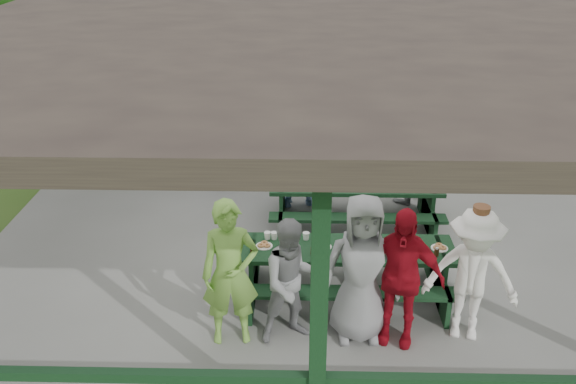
{
  "coord_description": "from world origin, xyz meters",
  "views": [
    {
      "loc": [
        -0.16,
        -8.06,
        4.87
      ],
      "look_at": [
        -0.35,
        -0.3,
        1.21
      ],
      "focal_mm": 38.0,
      "sensor_mm": 36.0,
      "label": 1
    }
  ],
  "objects_px": {
    "contestant_red": "(399,277)",
    "spectator_blue": "(219,147)",
    "contestant_grey_left": "(293,281)",
    "spectator_lblue": "(298,158)",
    "contestant_white_fedora": "(472,275)",
    "farm_trailer": "(197,82)",
    "contestant_green": "(230,274)",
    "picnic_table_far": "(355,199)",
    "spectator_grey": "(410,155)",
    "picnic_table_near": "(346,265)",
    "pickup_truck": "(446,69)",
    "contestant_grey_mid": "(361,269)"
  },
  "relations": [
    {
      "from": "contestant_grey_mid",
      "to": "pickup_truck",
      "type": "xyz_separation_m",
      "value": [
        3.32,
        10.98,
        -0.32
      ]
    },
    {
      "from": "picnic_table_near",
      "to": "contestant_red",
      "type": "xyz_separation_m",
      "value": [
        0.55,
        -0.87,
        0.4
      ]
    },
    {
      "from": "contestant_white_fedora",
      "to": "farm_trailer",
      "type": "height_order",
      "value": "contestant_white_fedora"
    },
    {
      "from": "contestant_green",
      "to": "pickup_truck",
      "type": "height_order",
      "value": "contestant_green"
    },
    {
      "from": "contestant_green",
      "to": "spectator_blue",
      "type": "height_order",
      "value": "contestant_green"
    },
    {
      "from": "contestant_green",
      "to": "farm_trailer",
      "type": "xyz_separation_m",
      "value": [
        -1.92,
        9.43,
        -0.28
      ]
    },
    {
      "from": "contestant_grey_mid",
      "to": "farm_trailer",
      "type": "relative_size",
      "value": 0.43
    },
    {
      "from": "picnic_table_far",
      "to": "contestant_red",
      "type": "relative_size",
      "value": 1.55
    },
    {
      "from": "picnic_table_far",
      "to": "contestant_green",
      "type": "bearing_deg",
      "value": -119.94
    },
    {
      "from": "contestant_grey_left",
      "to": "spectator_lblue",
      "type": "relative_size",
      "value": 0.93
    },
    {
      "from": "picnic_table_far",
      "to": "contestant_green",
      "type": "xyz_separation_m",
      "value": [
        -1.68,
        -2.92,
        0.44
      ]
    },
    {
      "from": "contestant_white_fedora",
      "to": "spectator_lblue",
      "type": "relative_size",
      "value": 1.03
    },
    {
      "from": "pickup_truck",
      "to": "contestant_white_fedora",
      "type": "bearing_deg",
      "value": 162.42
    },
    {
      "from": "contestant_red",
      "to": "spectator_blue",
      "type": "height_order",
      "value": "contestant_red"
    },
    {
      "from": "picnic_table_near",
      "to": "contestant_green",
      "type": "relative_size",
      "value": 1.53
    },
    {
      "from": "contestant_grey_mid",
      "to": "contestant_white_fedora",
      "type": "relative_size",
      "value": 1.06
    },
    {
      "from": "picnic_table_far",
      "to": "contestant_white_fedora",
      "type": "xyz_separation_m",
      "value": [
        1.13,
        -2.79,
        0.38
      ]
    },
    {
      "from": "spectator_lblue",
      "to": "contestant_red",
      "type": "bearing_deg",
      "value": 97.48
    },
    {
      "from": "contestant_green",
      "to": "pickup_truck",
      "type": "bearing_deg",
      "value": 58.19
    },
    {
      "from": "picnic_table_near",
      "to": "farm_trailer",
      "type": "relative_size",
      "value": 0.65
    },
    {
      "from": "spectator_lblue",
      "to": "spectator_grey",
      "type": "relative_size",
      "value": 0.98
    },
    {
      "from": "picnic_table_near",
      "to": "contestant_grey_left",
      "type": "xyz_separation_m",
      "value": [
        -0.69,
        -0.87,
        0.31
      ]
    },
    {
      "from": "farm_trailer",
      "to": "spectator_lblue",
      "type": "bearing_deg",
      "value": -54.57
    },
    {
      "from": "picnic_table_near",
      "to": "contestant_green",
      "type": "bearing_deg",
      "value": -146.93
    },
    {
      "from": "contestant_red",
      "to": "spectator_blue",
      "type": "bearing_deg",
      "value": 137.39
    },
    {
      "from": "contestant_grey_left",
      "to": "spectator_grey",
      "type": "xyz_separation_m",
      "value": [
        1.96,
        3.83,
        0.08
      ]
    },
    {
      "from": "contestant_grey_left",
      "to": "spectator_lblue",
      "type": "bearing_deg",
      "value": 70.7
    },
    {
      "from": "contestant_red",
      "to": "spectator_lblue",
      "type": "relative_size",
      "value": 1.03
    },
    {
      "from": "contestant_grey_left",
      "to": "contestant_white_fedora",
      "type": "relative_size",
      "value": 0.9
    },
    {
      "from": "picnic_table_far",
      "to": "pickup_truck",
      "type": "distance_m",
      "value": 8.76
    },
    {
      "from": "contestant_red",
      "to": "contestant_white_fedora",
      "type": "height_order",
      "value": "contestant_red"
    },
    {
      "from": "contestant_green",
      "to": "contestant_red",
      "type": "distance_m",
      "value": 1.96
    },
    {
      "from": "contestant_grey_mid",
      "to": "contestant_red",
      "type": "distance_m",
      "value": 0.45
    },
    {
      "from": "contestant_green",
      "to": "spectator_blue",
      "type": "relative_size",
      "value": 1.14
    },
    {
      "from": "contestant_green",
      "to": "farm_trailer",
      "type": "relative_size",
      "value": 0.43
    },
    {
      "from": "pickup_truck",
      "to": "contestant_red",
      "type": "bearing_deg",
      "value": 158.27
    },
    {
      "from": "pickup_truck",
      "to": "picnic_table_near",
      "type": "bearing_deg",
      "value": 154.25
    },
    {
      "from": "contestant_white_fedora",
      "to": "contestant_grey_left",
      "type": "bearing_deg",
      "value": -164.62
    },
    {
      "from": "picnic_table_far",
      "to": "farm_trailer",
      "type": "bearing_deg",
      "value": 118.92
    },
    {
      "from": "contestant_grey_left",
      "to": "farm_trailer",
      "type": "xyz_separation_m",
      "value": [
        -2.64,
        9.39,
        -0.16
      ]
    },
    {
      "from": "contestant_white_fedora",
      "to": "spectator_grey",
      "type": "height_order",
      "value": "contestant_white_fedora"
    },
    {
      "from": "picnic_table_far",
      "to": "contestant_white_fedora",
      "type": "distance_m",
      "value": 3.03
    },
    {
      "from": "contestant_red",
      "to": "spectator_lblue",
      "type": "xyz_separation_m",
      "value": [
        -1.21,
        3.67,
        -0.03
      ]
    },
    {
      "from": "spectator_blue",
      "to": "farm_trailer",
      "type": "distance_m",
      "value": 5.25
    },
    {
      "from": "picnic_table_far",
      "to": "contestant_red",
      "type": "height_order",
      "value": "contestant_red"
    },
    {
      "from": "spectator_lblue",
      "to": "contestant_grey_mid",
      "type": "bearing_deg",
      "value": 91.27
    },
    {
      "from": "picnic_table_near",
      "to": "farm_trailer",
      "type": "xyz_separation_m",
      "value": [
        -3.33,
        8.52,
        0.16
      ]
    },
    {
      "from": "contestant_grey_mid",
      "to": "picnic_table_near",
      "type": "bearing_deg",
      "value": 95.46
    },
    {
      "from": "contestant_grey_left",
      "to": "spectator_lblue",
      "type": "distance_m",
      "value": 3.67
    },
    {
      "from": "contestant_green",
      "to": "contestant_grey_mid",
      "type": "distance_m",
      "value": 1.52
    }
  ]
}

